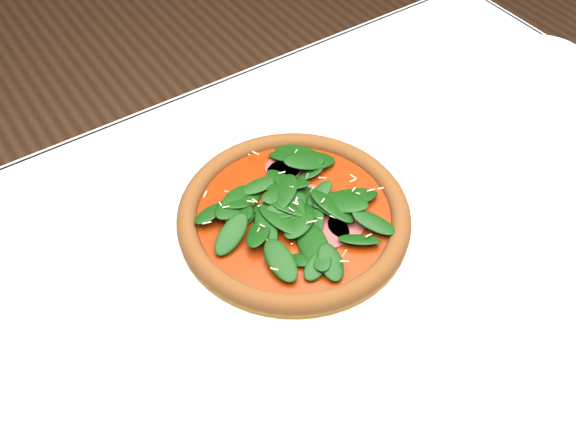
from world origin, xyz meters
TOP-DOWN VIEW (x-y plane):
  - dining_table at (0.00, 0.00)m, footprint 1.21×0.81m
  - plate at (-0.03, 0.07)m, footprint 0.35×0.35m
  - pizza at (-0.03, 0.07)m, footprint 0.38×0.38m
  - saucer_far at (0.54, 0.13)m, footprint 0.14×0.14m

SIDE VIEW (x-z plane):
  - dining_table at x=0.00m, z-range 0.27..1.02m
  - saucer_far at x=0.54m, z-range 0.75..0.76m
  - plate at x=-0.03m, z-range 0.75..0.77m
  - pizza at x=-0.03m, z-range 0.76..0.80m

